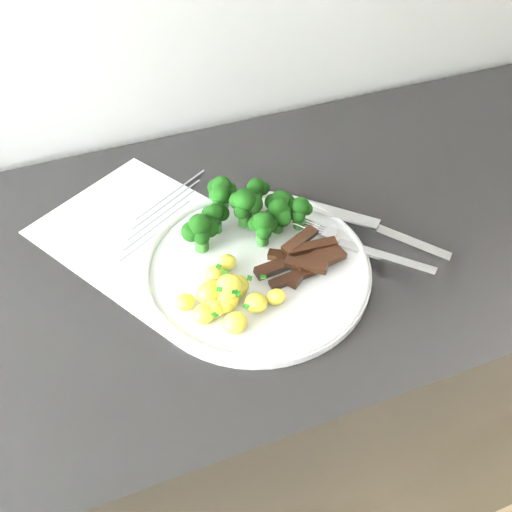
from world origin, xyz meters
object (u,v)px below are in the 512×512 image
Objects in this scene: knife at (387,234)px; beef_strips at (303,260)px; fork at (365,248)px; recipe_paper at (153,237)px; broccoli at (245,209)px; plate at (256,267)px; potatoes at (226,295)px; counter at (295,383)px.

beef_strips is at bearing -174.95° from knife.
beef_strips is 0.09m from fork.
recipe_paper is 0.22m from beef_strips.
knife is (0.18, -0.08, -0.04)m from broccoli.
plate is 1.56× the size of knife.
plate is at bearing 38.01° from potatoes.
recipe_paper is 1.97× the size of knife.
potatoes is 0.78× the size of fork.
counter is 0.49m from broccoli.
beef_strips is (0.17, -0.13, 0.02)m from recipe_paper.
beef_strips reaches higher than counter.
potatoes is at bearing -171.89° from knife.
counter is 0.47m from beef_strips.
counter is at bearing 25.92° from plate.
counter is 5.99× the size of recipe_paper.
plate is at bearing -154.08° from counter.
counter is 0.46m from plate.
plate is 2.31× the size of potatoes.
beef_strips is (0.06, -0.02, 0.01)m from plate.
knife is (0.20, -0.01, 0.00)m from plate.
plate is 0.07m from potatoes.
broccoli is at bearing 156.02° from knife.
recipe_paper is at bearing 164.61° from counter.
counter is at bearing 116.97° from fork.
fork is (0.09, -0.01, -0.00)m from beef_strips.
recipe_paper is 3.12× the size of beef_strips.
knife is at bearing -23.98° from broccoli.
plate is 1.64× the size of broccoli.
counter is 0.50m from recipe_paper.
recipe_paper is at bearing 163.12° from broccoli.
knife is at bearing 8.11° from potatoes.
fork is at bearing -11.55° from plate.
plate is at bearing -44.26° from recipe_paper.
fork reaches higher than counter.
beef_strips reaches higher than knife.
knife reaches higher than counter.
broccoli is 0.20m from knife.
potatoes reaches higher than recipe_paper.
knife is at bearing 5.05° from beef_strips.
broccoli is at bearing 59.75° from potatoes.
knife is at bearing -2.40° from plate.
recipe_paper is 2.92× the size of potatoes.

